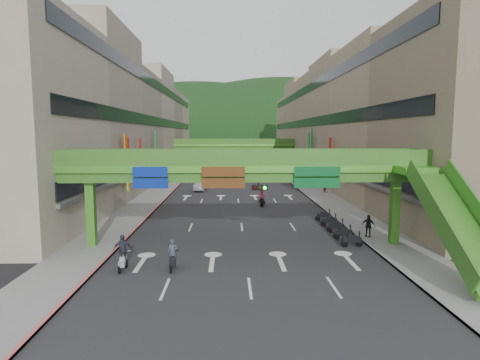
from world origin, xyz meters
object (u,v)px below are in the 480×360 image
Objects in this scene: scooter_rider_mid at (262,198)px; pedestrian_red at (326,188)px; overpass_near at (258,176)px; scooter_rider_near at (173,256)px; car_silver at (201,186)px; car_yellow at (242,170)px.

scooter_rider_mid is 13.64m from pedestrian_red.
overpass_near is 17.45m from scooter_rider_mid.
pedestrian_red is (9.59, 9.71, -0.22)m from scooter_rider_mid.
scooter_rider_near is 34.01m from car_silver.
pedestrian_red is at bearing 61.62° from scooter_rider_near.
scooter_rider_mid is 0.43× the size of car_silver.
pedestrian_red reaches higher than car_silver.
scooter_rider_mid is at bearing -53.25° from car_silver.
scooter_rider_near is 0.42× the size of car_yellow.
scooter_rider_mid is at bearing -169.49° from pedestrian_red.
car_silver is (-6.17, 29.62, -4.48)m from overpass_near.
scooter_rider_near is (-5.44, -4.38, -4.35)m from overpass_near.
car_silver is at bearing -106.14° from car_yellow.
car_silver is (-0.72, 34.00, -0.13)m from scooter_rider_near.
overpass_near is at bearing -147.83° from pedestrian_red.
car_silver is 2.94× the size of pedestrian_red.
overpass_near is at bearing -95.70° from scooter_rider_mid.
overpass_near is 30.58m from car_silver.
scooter_rider_near is at bearing -141.19° from overpass_near.
car_yellow is 30.65m from pedestrian_red.
scooter_rider_mid is at bearing -89.72° from car_yellow.
overpass_near reaches higher than scooter_rider_mid.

